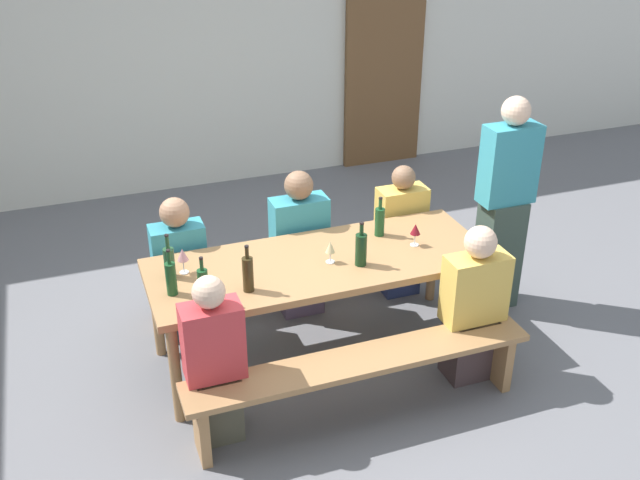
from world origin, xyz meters
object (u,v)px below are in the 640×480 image
at_px(wine_bottle_5, 248,273).
at_px(wine_glass_2, 330,248).
at_px(seated_guest_near_0, 215,364).
at_px(seated_guest_far_1, 300,247).
at_px(wine_glass_1, 415,230).
at_px(seated_guest_far_0, 180,271).
at_px(tasting_table, 320,269).
at_px(bench_far, 288,261).
at_px(wine_bottle_0, 171,278).
at_px(seated_guest_near_1, 473,308).
at_px(standing_host, 504,209).
at_px(bench_near, 361,370).
at_px(wine_bottle_2, 169,262).
at_px(wine_glass_0, 183,256).
at_px(wooden_door, 384,71).
at_px(seated_guest_far_2, 400,234).
at_px(wine_bottle_1, 203,285).
at_px(wine_bottle_3, 361,249).
at_px(wine_bottle_4, 380,221).

bearing_deg(wine_bottle_5, wine_glass_2, 15.07).
relative_size(seated_guest_near_0, seated_guest_far_1, 0.96).
height_order(wine_glass_1, seated_guest_far_0, seated_guest_far_0).
distance_m(tasting_table, wine_glass_2, 0.19).
bearing_deg(bench_far, wine_bottle_0, -140.64).
distance_m(wine_glass_1, seated_guest_near_1, 0.67).
xyz_separation_m(wine_glass_1, wine_glass_2, (-0.63, -0.02, -0.01)).
height_order(seated_guest_near_0, standing_host, standing_host).
bearing_deg(bench_near, seated_guest_far_0, 123.05).
distance_m(bench_far, wine_glass_1, 1.14).
bearing_deg(wine_bottle_2, wine_glass_0, 13.54).
distance_m(wooden_door, seated_guest_far_2, 2.89).
height_order(bench_near, bench_far, same).
height_order(wine_bottle_1, seated_guest_far_0, seated_guest_far_0).
bearing_deg(wine_bottle_3, seated_guest_near_1, -34.45).
bearing_deg(wine_bottle_1, bench_far, 49.56).
xyz_separation_m(wine_bottle_5, seated_guest_far_2, (1.43, 0.79, -0.36)).
distance_m(bench_far, seated_guest_near_1, 1.57).
bearing_deg(wine_bottle_4, wine_glass_2, -151.89).
height_order(tasting_table, wine_bottle_1, wine_bottle_1).
height_order(wine_glass_1, seated_guest_far_2, seated_guest_far_2).
distance_m(seated_guest_near_1, standing_host, 1.02).
height_order(wine_bottle_5, wine_glass_1, wine_bottle_5).
relative_size(wooden_door, seated_guest_far_1, 1.82).
xyz_separation_m(wine_bottle_0, seated_guest_far_2, (1.89, 0.67, -0.36)).
bearing_deg(wine_bottle_3, wooden_door, 63.42).
distance_m(seated_guest_near_0, seated_guest_near_1, 1.72).
height_order(wine_bottle_1, wine_bottle_4, wine_bottle_1).
xyz_separation_m(wine_glass_1, seated_guest_near_0, (-1.55, -0.55, -0.34)).
xyz_separation_m(wooden_door, wine_bottle_2, (-2.90, -3.11, -0.19)).
bearing_deg(seated_guest_near_1, wine_bottle_0, 75.34).
relative_size(wine_bottle_2, wine_glass_1, 1.86).
bearing_deg(wine_bottle_5, wine_bottle_3, 4.65).
distance_m(seated_guest_near_0, seated_guest_far_0, 1.16).
height_order(wine_bottle_5, seated_guest_far_0, seated_guest_far_0).
distance_m(tasting_table, seated_guest_near_1, 1.04).
bearing_deg(wine_bottle_5, wine_bottle_0, 164.96).
xyz_separation_m(bench_far, seated_guest_far_2, (0.88, -0.15, 0.15)).
relative_size(tasting_table, wine_glass_0, 13.12).
xyz_separation_m(tasting_table, seated_guest_far_0, (-0.85, 0.58, -0.16)).
distance_m(wine_bottle_2, wine_bottle_4, 1.50).
xyz_separation_m(wine_bottle_1, seated_guest_far_2, (1.72, 0.83, -0.36)).
xyz_separation_m(bench_far, seated_guest_near_1, (0.85, -1.31, 0.17)).
distance_m(wine_bottle_0, seated_guest_far_0, 0.77).
xyz_separation_m(wine_glass_1, seated_guest_near_1, (0.17, -0.55, -0.34)).
distance_m(wine_glass_2, seated_guest_near_0, 1.11).
distance_m(tasting_table, wine_glass_1, 0.71).
xyz_separation_m(wine_bottle_0, wine_bottle_2, (0.03, 0.21, -0.00)).
relative_size(wine_glass_0, seated_guest_far_1, 0.15).
distance_m(seated_guest_far_0, seated_guest_far_1, 0.90).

